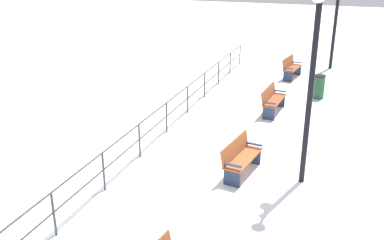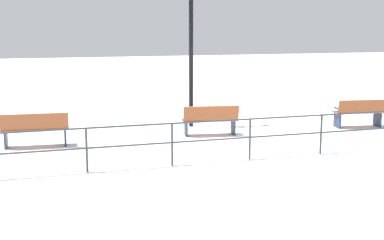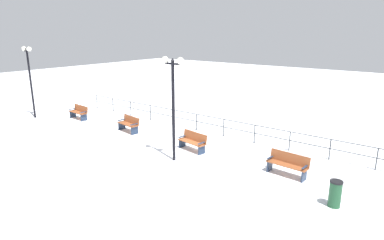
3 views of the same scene
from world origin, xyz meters
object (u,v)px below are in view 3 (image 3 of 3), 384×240
object	(u,v)px
lamppost_near	(29,68)
bench_nearest	(79,112)
bench_second	(129,124)
bench_fourth	(288,164)
bench_third	(193,141)
trash_bin	(335,194)
lamppost_middle	(173,89)

from	to	relation	value
lamppost_near	bench_nearest	bearing A→B (deg)	121.55
bench_second	bench_fourth	xyz separation A→B (m)	(0.14, 9.64, 0.02)
bench_nearest	bench_third	distance (m)	9.66
bench_third	bench_fourth	world-z (taller)	bench_fourth
bench_second	trash_bin	xyz separation A→B (m)	(1.56, 11.86, -0.01)
bench_fourth	lamppost_near	distance (m)	17.46
bench_third	lamppost_near	xyz separation A→B (m)	(1.54, -12.33, 2.90)
bench_nearest	bench_second	size ratio (longest dim) A/B	1.01
bench_third	trash_bin	xyz separation A→B (m)	(1.38, 7.04, -0.00)
lamppost_near	trash_bin	distance (m)	19.58
bench_nearest	bench_third	world-z (taller)	bench_third
bench_nearest	bench_third	bearing A→B (deg)	93.00
bench_fourth	trash_bin	xyz separation A→B (m)	(1.42, 2.22, -0.03)
lamppost_middle	trash_bin	size ratio (longest dim) A/B	4.99
lamppost_middle	trash_bin	xyz separation A→B (m)	(-0.16, 6.93, -2.81)
trash_bin	lamppost_near	bearing A→B (deg)	-89.52
bench_nearest	bench_third	xyz separation A→B (m)	(0.11, 9.65, -0.01)
bench_second	lamppost_middle	xyz separation A→B (m)	(1.72, 4.93, 2.81)
bench_second	bench_fourth	distance (m)	9.64
bench_third	lamppost_middle	xyz separation A→B (m)	(1.54, 0.11, 2.81)
bench_third	trash_bin	size ratio (longest dim) A/B	1.78
bench_nearest	bench_second	xyz separation A→B (m)	(-0.08, 4.83, -0.00)
bench_nearest	bench_fourth	bearing A→B (deg)	93.37
bench_fourth	trash_bin	bearing A→B (deg)	61.73
bench_second	lamppost_middle	distance (m)	5.93
lamppost_middle	bench_nearest	bearing A→B (deg)	-99.55
bench_fourth	lamppost_middle	size ratio (longest dim) A/B	0.37
bench_third	lamppost_middle	size ratio (longest dim) A/B	0.36
bench_nearest	lamppost_near	size ratio (longest dim) A/B	0.34
lamppost_middle	trash_bin	distance (m)	7.48
bench_nearest	bench_second	world-z (taller)	bench_second
bench_second	bench_fourth	bearing A→B (deg)	97.73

